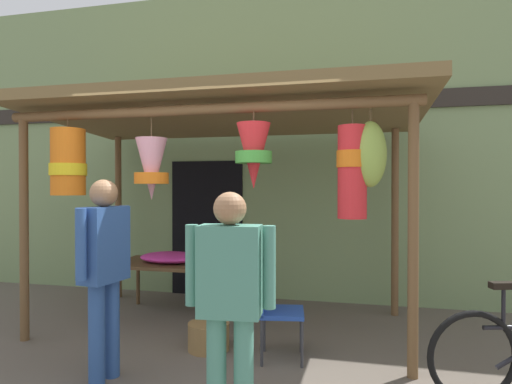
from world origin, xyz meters
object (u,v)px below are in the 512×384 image
object	(u,v)px
wicker_basket_by_table	(209,336)
shopper_by_bananas	(230,293)
customer_foreground	(104,262)
folding_chair	(274,305)
display_table	(173,267)
flower_heap_on_table	(171,257)

from	to	relation	value
wicker_basket_by_table	shopper_by_bananas	size ratio (longest dim) A/B	0.26
shopper_by_bananas	customer_foreground	bearing A→B (deg)	157.23
folding_chair	customer_foreground	size ratio (longest dim) A/B	0.50
folding_chair	shopper_by_bananas	bearing A→B (deg)	-91.76
customer_foreground	shopper_by_bananas	size ratio (longest dim) A/B	1.06
folding_chair	display_table	bearing A→B (deg)	144.49
flower_heap_on_table	customer_foreground	xyz separation A→B (m)	(0.22, -1.82, 0.26)
shopper_by_bananas	display_table	bearing A→B (deg)	121.68
customer_foreground	wicker_basket_by_table	bearing A→B (deg)	54.10
folding_chair	customer_foreground	xyz separation A→B (m)	(-1.29, -0.77, 0.49)
flower_heap_on_table	wicker_basket_by_table	bearing A→B (deg)	-49.07
customer_foreground	display_table	bearing A→B (deg)	96.56
customer_foreground	flower_heap_on_table	bearing A→B (deg)	97.05
display_table	folding_chair	bearing A→B (deg)	-35.51
display_table	flower_heap_on_table	distance (m)	0.13
wicker_basket_by_table	flower_heap_on_table	bearing A→B (deg)	130.93
display_table	shopper_by_bananas	size ratio (longest dim) A/B	0.93
display_table	customer_foreground	bearing A→B (deg)	-83.44
display_table	customer_foreground	world-z (taller)	customer_foreground
flower_heap_on_table	wicker_basket_by_table	distance (m)	1.41
display_table	folding_chair	world-z (taller)	folding_chair
flower_heap_on_table	shopper_by_bananas	xyz separation A→B (m)	(1.47, -2.34, 0.20)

